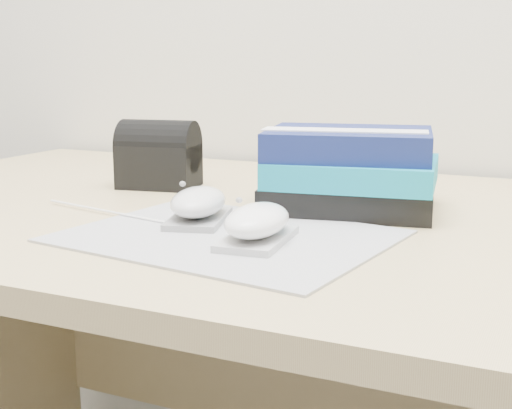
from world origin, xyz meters
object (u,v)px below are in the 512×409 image
at_px(mouse_rear, 198,205).
at_px(book_stack, 350,170).
at_px(pouch, 159,155).
at_px(desk, 355,367).
at_px(mouse_front, 257,224).

xyz_separation_m(mouse_rear, book_stack, (0.14, 0.16, 0.03)).
bearing_deg(mouse_rear, pouch, 132.62).
height_order(desk, mouse_rear, mouse_rear).
bearing_deg(mouse_front, mouse_rear, 150.62).
distance_m(mouse_rear, book_stack, 0.22).
relative_size(mouse_front, pouch, 0.93).
distance_m(desk, book_stack, 0.29).
bearing_deg(pouch, book_stack, -6.39).
distance_m(book_stack, pouch, 0.33).
bearing_deg(book_stack, mouse_front, -99.31).
bearing_deg(mouse_rear, mouse_front, -29.38).
bearing_deg(pouch, mouse_front, -41.72).
distance_m(desk, mouse_rear, 0.35).
relative_size(mouse_rear, pouch, 0.99).
xyz_separation_m(book_stack, pouch, (-0.33, 0.04, -0.00)).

